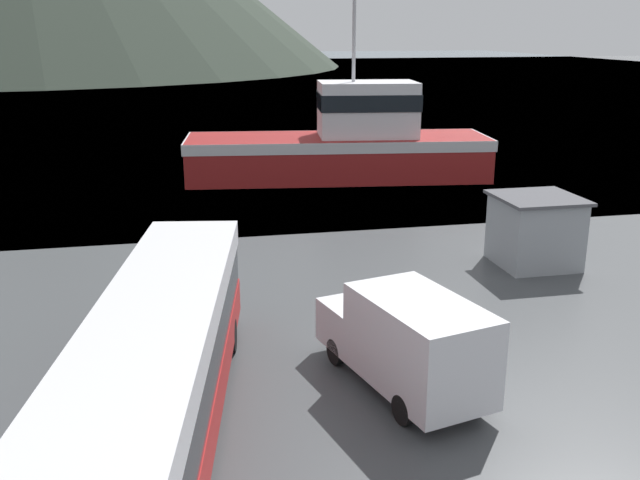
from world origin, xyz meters
TOP-DOWN VIEW (x-y plane):
  - water_surface at (0.00, 143.38)m, footprint 240.00×240.00m
  - tour_bus at (-2.51, 8.16)m, footprint 4.52×13.19m
  - delivery_van at (3.29, 9.43)m, footprint 3.29×5.66m
  - fishing_boat at (7.86, 34.56)m, footprint 17.91×7.15m
  - dock_kiosk at (10.98, 17.58)m, footprint 2.95×2.94m

SIDE VIEW (x-z plane):
  - water_surface at x=0.00m, z-range 0.00..0.00m
  - delivery_van at x=3.29m, z-range 0.07..2.54m
  - dock_kiosk at x=10.98m, z-range 0.01..2.62m
  - tour_bus at x=-2.51m, z-range 0.21..3.37m
  - fishing_boat at x=7.86m, z-range -3.84..7.91m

